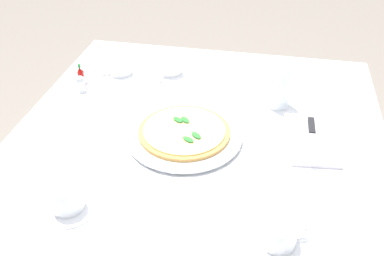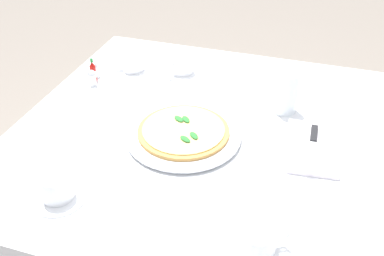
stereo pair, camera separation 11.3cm
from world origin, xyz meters
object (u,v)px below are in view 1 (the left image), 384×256
pizza_plate (184,135)px  coffee_cup_center_back (170,67)px  coffee_cup_back_corner (67,198)px  water_glass_right_edge (279,89)px  pizza (184,131)px  coffee_cup_left_edge (279,235)px  hot_sauce_bottle (81,78)px  napkin_folded (312,140)px  pepper_shaker (82,76)px  salt_shaker (81,84)px  coffee_cup_far_right (120,68)px  dinner_knife (312,137)px

pizza_plate → coffee_cup_center_back: coffee_cup_center_back is taller
coffee_cup_back_corner → water_glass_right_edge: (-0.54, 0.45, 0.02)m
pizza → coffee_cup_left_edge: 0.42m
coffee_cup_center_back → hot_sauce_bottle: size_ratio=1.57×
napkin_folded → coffee_cup_left_edge: bearing=-17.6°
pizza → pepper_shaker: size_ratio=4.53×
pizza_plate → salt_shaker: salt_shaker is taller
coffee_cup_left_edge → salt_shaker: coffee_cup_left_edge is taller
pizza → coffee_cup_back_corner: (0.31, -0.20, 0.01)m
pizza → salt_shaker: salt_shaker is taller
coffee_cup_far_right → dinner_knife: 0.70m
coffee_cup_back_corner → pepper_shaker: bearing=-160.5°
coffee_cup_left_edge → water_glass_right_edge: 0.55m
coffee_cup_left_edge → pepper_shaker: (-0.57, -0.67, -0.00)m
pizza_plate → pepper_shaker: size_ratio=5.70×
coffee_cup_back_corner → pizza_plate: bearing=146.9°
hot_sauce_bottle → coffee_cup_left_edge: bearing=50.7°
coffee_cup_far_right → dinner_knife: coffee_cup_far_right is taller
pizza → water_glass_right_edge: 0.34m
coffee_cup_center_back → water_glass_right_edge: (0.13, 0.37, 0.03)m
coffee_cup_far_right → water_glass_right_edge: 0.55m
pizza → coffee_cup_left_edge: (0.33, 0.27, 0.00)m
coffee_cup_back_corner → water_glass_right_edge: water_glass_right_edge is taller
napkin_folded → coffee_cup_center_back: bearing=-128.9°
pizza → coffee_cup_back_corner: coffee_cup_back_corner is taller
pizza → salt_shaker: size_ratio=4.53×
pizza_plate → dinner_knife: (-0.04, 0.35, 0.01)m
coffee_cup_far_right → hot_sauce_bottle: 0.14m
pizza → coffee_cup_back_corner: 0.37m
pizza → water_glass_right_edge: size_ratio=1.97×
coffee_cup_far_right → napkin_folded: bearing=67.0°
water_glass_right_edge → dinner_knife: bearing=28.7°
pizza_plate → water_glass_right_edge: 0.34m
coffee_cup_left_edge → pepper_shaker: coffee_cup_left_edge is taller
hot_sauce_bottle → dinner_knife: bearing=76.8°
pizza_plate → coffee_cup_far_right: coffee_cup_far_right is taller
water_glass_right_edge → hot_sauce_bottle: 0.64m
coffee_cup_left_edge → dinner_knife: 0.38m
pepper_shaker → salt_shaker: bearing=19.7°
dinner_knife → hot_sauce_bottle: hot_sauce_bottle is taller
coffee_cup_far_right → coffee_cup_center_back: bearing=102.0°
pepper_shaker → pizza: bearing=58.7°
coffee_cup_far_right → napkin_folded: 0.70m
pepper_shaker → pizza_plate: bearing=58.7°
coffee_cup_center_back → napkin_folded: coffee_cup_center_back is taller
coffee_cup_center_back → salt_shaker: size_ratio=2.31×
coffee_cup_center_back → dinner_knife: (0.31, 0.47, -0.01)m
pizza → dinner_knife: size_ratio=1.30×
pepper_shaker → napkin_folded: bearing=75.2°
pizza → napkin_folded: pizza is taller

